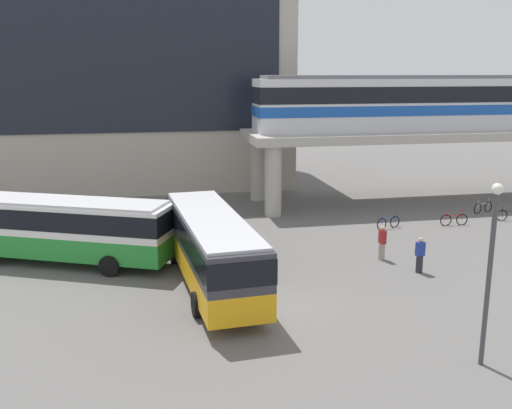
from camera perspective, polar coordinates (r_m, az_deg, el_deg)
The scene contains 13 objects.
ground_plane at distance 32.93m, azimuth -1.76°, elevation -3.36°, with size 120.00×120.00×0.00m, color #605E5B.
station_building at distance 51.46m, azimuth -14.89°, elevation 12.33°, with size 29.79×15.35×18.05m.
elevated_platform at distance 44.75m, azimuth 18.96°, elevation 6.19°, with size 30.61×6.52×5.21m.
train at distance 43.59m, azimuth 16.98°, elevation 9.71°, with size 25.66×2.96×3.84m.
bus_main at distance 25.29m, azimuth -4.42°, elevation -3.80°, with size 3.35×11.20×3.22m.
bus_secondary at distance 29.77m, azimuth -18.67°, elevation -1.87°, with size 11.10×6.88×3.22m.
bicycle_blue at distance 35.79m, azimuth 12.97°, elevation -1.76°, with size 1.72×0.62×1.04m.
bicycle_silver at distance 41.64m, azimuth 21.57°, elevation -0.28°, with size 1.72×0.63×1.04m.
bicycle_black at distance 40.15m, azimuth 23.84°, elevation -0.95°, with size 1.78×0.34×1.04m.
bicycle_red at distance 37.62m, azimuth 19.01°, elevation -1.43°, with size 1.79×0.18×1.04m.
pedestrian_walking_across at distance 29.73m, azimuth 12.38°, elevation -3.82°, with size 0.32×0.41×1.76m.
pedestrian_at_kerb at distance 28.30m, azimuth 15.92°, elevation -4.93°, with size 0.45×0.34×1.72m.
lamp_post at distance 19.46m, azimuth 22.21°, elevation -5.11°, with size 0.36×0.36×6.01m.
Camera 1 is at (-5.25, -21.15, 9.31)m, focal length 40.39 mm.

